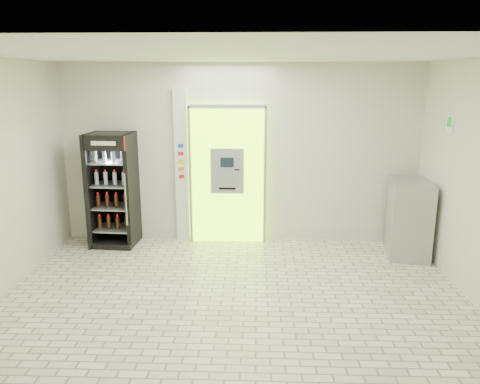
{
  "coord_description": "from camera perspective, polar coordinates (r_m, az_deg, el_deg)",
  "views": [
    {
      "loc": [
        0.29,
        -5.28,
        2.75
      ],
      "look_at": [
        0.05,
        1.2,
        1.16
      ],
      "focal_mm": 35.0,
      "sensor_mm": 36.0,
      "label": 1
    }
  ],
  "objects": [
    {
      "name": "ground",
      "position": [
        5.96,
        -0.94,
        -13.72
      ],
      "size": [
        6.0,
        6.0,
        0.0
      ],
      "primitive_type": "plane",
      "color": "beige",
      "rests_on": "ground"
    },
    {
      "name": "room_shell",
      "position": [
        5.36,
        -1.02,
        4.01
      ],
      "size": [
        6.0,
        6.0,
        6.0
      ],
      "color": "beige",
      "rests_on": "ground"
    },
    {
      "name": "atm_assembly",
      "position": [
        7.87,
        -1.5,
        2.18
      ],
      "size": [
        1.3,
        0.24,
        2.33
      ],
      "color": "#A3FF0D",
      "rests_on": "ground"
    },
    {
      "name": "pillar",
      "position": [
        7.97,
        -7.11,
        3.17
      ],
      "size": [
        0.22,
        0.11,
        2.6
      ],
      "color": "silver",
      "rests_on": "ground"
    },
    {
      "name": "beverage_cooler",
      "position": [
        8.05,
        -15.2,
        0.01
      ],
      "size": [
        0.75,
        0.7,
        1.88
      ],
      "rotation": [
        0.0,
        0.0,
        -0.06
      ],
      "color": "black",
      "rests_on": "ground"
    },
    {
      "name": "steel_cabinet",
      "position": [
        7.83,
        19.9,
        -3.03
      ],
      "size": [
        0.74,
        0.98,
        1.2
      ],
      "rotation": [
        0.0,
        0.0,
        -0.16
      ],
      "color": "#999BA0",
      "rests_on": "ground"
    },
    {
      "name": "exit_sign",
      "position": [
        7.23,
        24.23,
        7.58
      ],
      "size": [
        0.02,
        0.22,
        0.26
      ],
      "color": "white",
      "rests_on": "room_shell"
    }
  ]
}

